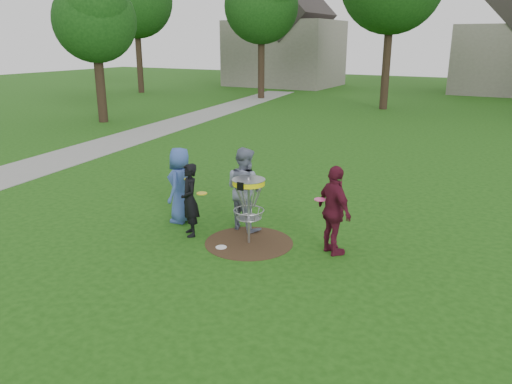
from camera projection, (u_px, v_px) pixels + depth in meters
The scene contains 10 objects.
ground at pixel (249, 243), 10.15m from camera, with size 100.00×100.00×0.00m, color #19470F.
dirt_patch at pixel (249, 243), 10.15m from camera, with size 1.80×1.80×0.01m, color #47331E.
concrete_path at pixel (138, 135), 21.44m from camera, with size 2.20×40.00×0.02m, color #9E9E99.
player_blue at pixel (181, 185), 11.12m from camera, with size 0.83×0.54×1.70m, color #38539B.
player_black at pixel (190, 200), 10.33m from camera, with size 0.56×0.37×1.54m, color black.
player_grey at pixel (244, 189), 10.67m from camera, with size 0.88×0.68×1.80m, color slate.
player_maroon at pixel (334, 211), 9.40m from camera, with size 1.02×0.42×1.74m, color #5A1428.
disc_on_grass at pixel (221, 247), 9.90m from camera, with size 0.22×0.22×0.02m, color white.
disc_golf_basket at pixel (249, 195), 9.85m from camera, with size 0.66×0.67×1.38m.
held_discs at pixel (237, 188), 10.21m from camera, with size 3.30×0.83×0.18m.
Camera 1 is at (4.63, -8.18, 3.97)m, focal length 35.00 mm.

